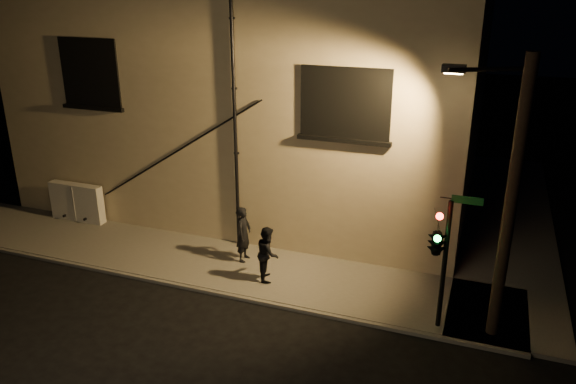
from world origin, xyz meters
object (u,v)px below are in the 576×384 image
at_px(pedestrian_b, 268,253).
at_px(traffic_signal, 438,241).
at_px(utility_cabinet, 77,202).
at_px(streetlamp_pole, 507,196).
at_px(pedestrian_a, 244,234).

relative_size(pedestrian_b, traffic_signal, 0.46).
bearing_deg(pedestrian_b, utility_cabinet, 57.87).
relative_size(utility_cabinet, traffic_signal, 0.60).
distance_m(utility_cabinet, streetlamp_pole, 14.48).
relative_size(utility_cabinet, streetlamp_pole, 0.30).
bearing_deg(pedestrian_b, streetlamp_pole, -115.66).
xyz_separation_m(pedestrian_b, streetlamp_pole, (6.04, -0.50, 2.74)).
distance_m(pedestrian_b, streetlamp_pole, 6.65).
distance_m(pedestrian_b, traffic_signal, 5.00).
distance_m(pedestrian_a, streetlamp_pole, 7.76).
xyz_separation_m(pedestrian_a, pedestrian_b, (1.12, -0.82, -0.07)).
bearing_deg(utility_cabinet, pedestrian_b, -11.19).
distance_m(pedestrian_a, pedestrian_b, 1.39).
distance_m(utility_cabinet, traffic_signal, 13.01).
bearing_deg(utility_cabinet, pedestrian_a, -6.37).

